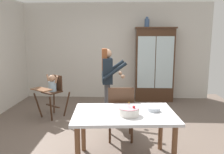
{
  "coord_description": "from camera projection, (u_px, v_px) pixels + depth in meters",
  "views": [
    {
      "loc": [
        0.23,
        -3.93,
        1.79
      ],
      "look_at": [
        -0.0,
        0.7,
        0.95
      ],
      "focal_mm": 36.67,
      "sensor_mm": 36.0,
      "label": 1
    }
  ],
  "objects": [
    {
      "name": "high_chair_with_toddler",
      "position": [
        52.0,
        88.0,
        5.01
      ],
      "size": [
        0.8,
        0.84,
        0.95
      ],
      "rotation": [
        0.0,
        0.0,
        -0.59
      ],
      "color": "#422819",
      "rests_on": "ground_plane"
    },
    {
      "name": "birthday_cake",
      "position": [
        129.0,
        111.0,
        3.05
      ],
      "size": [
        0.28,
        0.28,
        0.19
      ],
      "color": "white",
      "rests_on": "dining_table"
    },
    {
      "name": "china_cabinet",
      "position": [
        154.0,
        64.0,
        6.28
      ],
      "size": [
        1.08,
        0.48,
        2.01
      ],
      "color": "#422819",
      "rests_on": "ground_plane"
    },
    {
      "name": "ceramic_vase",
      "position": [
        147.0,
        23.0,
        6.1
      ],
      "size": [
        0.13,
        0.13,
        0.27
      ],
      "color": "#3D567F",
      "rests_on": "china_cabinet"
    },
    {
      "name": "dining_table",
      "position": [
        124.0,
        119.0,
        3.18
      ],
      "size": [
        1.46,
        1.01,
        0.74
      ],
      "color": "silver",
      "rests_on": "ground_plane"
    },
    {
      "name": "serving_bowl",
      "position": [
        154.0,
        109.0,
        3.22
      ],
      "size": [
        0.18,
        0.18,
        0.05
      ],
      "primitive_type": "cylinder",
      "color": "#B2BCC6",
      "rests_on": "dining_table"
    },
    {
      "name": "wall_back",
      "position": [
        115.0,
        51.0,
        6.53
      ],
      "size": [
        5.32,
        0.06,
        2.7
      ],
      "primitive_type": "cube",
      "color": "beige",
      "rests_on": "ground_plane"
    },
    {
      "name": "ground_plane",
      "position": [
        110.0,
        135.0,
        4.19
      ],
      "size": [
        6.24,
        6.24,
        0.0
      ],
      "primitive_type": "plane",
      "color": "#66564C"
    },
    {
      "name": "adult_person",
      "position": [
        108.0,
        76.0,
        4.72
      ],
      "size": [
        0.55,
        0.54,
        1.53
      ],
      "rotation": [
        0.0,
        0.0,
        1.71
      ],
      "color": "#47474C",
      "rests_on": "ground_plane"
    },
    {
      "name": "dining_chair_far_side",
      "position": [
        121.0,
        110.0,
        3.85
      ],
      "size": [
        0.46,
        0.46,
        0.96
      ],
      "rotation": [
        0.0,
        0.0,
        3.19
      ],
      "color": "#422819",
      "rests_on": "ground_plane"
    }
  ]
}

